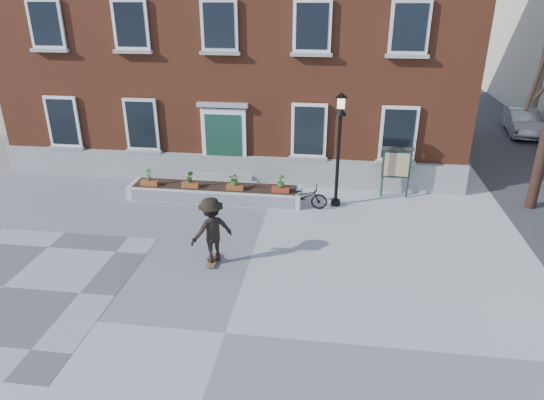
# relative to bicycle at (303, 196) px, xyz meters

# --- Properties ---
(ground) EXTENTS (100.00, 100.00, 0.00)m
(ground) POSITION_rel_bicycle_xyz_m (-1.20, -6.88, -0.43)
(ground) COLOR #A1A1A4
(ground) RESTS_ON ground
(checker_patch) EXTENTS (6.00, 6.00, 0.01)m
(checker_patch) POSITION_rel_bicycle_xyz_m (-7.20, -5.88, -0.43)
(checker_patch) COLOR #525254
(checker_patch) RESTS_ON ground
(bicycle) EXTENTS (1.65, 0.60, 0.86)m
(bicycle) POSITION_rel_bicycle_xyz_m (0.00, 0.00, 0.00)
(bicycle) COLOR black
(bicycle) RESTS_ON ground
(parked_car) EXTENTS (1.82, 4.04, 1.29)m
(parked_car) POSITION_rel_bicycle_xyz_m (10.54, 10.85, 0.21)
(parked_car) COLOR silver
(parked_car) RESTS_ON ground
(brick_building) EXTENTS (18.40, 10.85, 12.60)m
(brick_building) POSITION_rel_bicycle_xyz_m (-3.20, 7.10, 5.87)
(brick_building) COLOR brown
(brick_building) RESTS_ON ground
(planter_assembly) EXTENTS (6.20, 1.12, 1.15)m
(planter_assembly) POSITION_rel_bicycle_xyz_m (-3.18, 0.30, -0.12)
(planter_assembly) COLOR silver
(planter_assembly) RESTS_ON ground
(lamp_post) EXTENTS (0.40, 0.40, 3.93)m
(lamp_post) POSITION_rel_bicycle_xyz_m (1.10, 0.40, 2.11)
(lamp_post) COLOR black
(lamp_post) RESTS_ON ground
(notice_board) EXTENTS (1.10, 0.16, 1.87)m
(notice_board) POSITION_rel_bicycle_xyz_m (3.18, 1.43, 0.83)
(notice_board) COLOR #1B3728
(notice_board) RESTS_ON ground
(skateboarder) EXTENTS (1.37, 1.29, 1.93)m
(skateboarder) POSITION_rel_bicycle_xyz_m (-2.19, -3.96, 0.57)
(skateboarder) COLOR brown
(skateboarder) RESTS_ON ground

